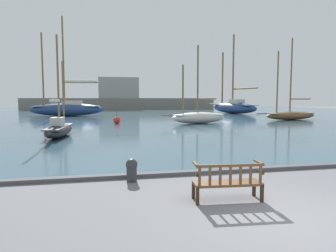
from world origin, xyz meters
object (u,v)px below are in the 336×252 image
at_px(sailboat_far_starboard, 198,117).
at_px(channel_buoy, 117,120).
at_px(sailboat_nearest_port, 67,108).
at_px(sailboat_distant_harbor, 59,128).
at_px(mooring_bollard, 132,169).
at_px(park_bench, 228,181).
at_px(sailboat_mid_port, 234,107).
at_px(sailboat_outer_port, 291,114).

height_order(sailboat_far_starboard, channel_buoy, sailboat_far_starboard).
relative_size(sailboat_nearest_port, sailboat_distant_harbor, 2.15).
distance_m(sailboat_nearest_port, mooring_bollard, 34.83).
distance_m(sailboat_distant_harbor, mooring_bollard, 11.32).
bearing_deg(sailboat_distant_harbor, sailboat_nearest_port, 95.69).
relative_size(park_bench, sailboat_mid_port, 0.13).
bearing_deg(park_bench, sailboat_far_starboard, 74.23).
distance_m(park_bench, mooring_bollard, 2.98).
bearing_deg(sailboat_far_starboard, sailboat_outer_port, 12.43).
xyz_separation_m(park_bench, sailboat_mid_port, (17.40, 38.59, 0.72)).
bearing_deg(mooring_bollard, channel_buoy, 89.10).
distance_m(park_bench, sailboat_outer_port, 29.17).
bearing_deg(sailboat_outer_port, sailboat_mid_port, 90.14).
height_order(sailboat_nearest_port, sailboat_distant_harbor, sailboat_nearest_port).
bearing_deg(sailboat_far_starboard, sailboat_distant_harbor, -145.33).
relative_size(sailboat_distant_harbor, sailboat_outer_port, 0.69).
bearing_deg(sailboat_distant_harbor, sailboat_far_starboard, 34.67).
bearing_deg(channel_buoy, sailboat_nearest_port, 113.52).
bearing_deg(park_bench, sailboat_mid_port, 65.73).
relative_size(sailboat_mid_port, sailboat_outer_port, 1.43).
bearing_deg(mooring_bollard, sailboat_mid_port, 61.89).
xyz_separation_m(sailboat_mid_port, channel_buoy, (-19.15, -16.40, -0.77)).
distance_m(sailboat_mid_port, sailboat_nearest_port, 25.45).
bearing_deg(mooring_bollard, sailboat_nearest_port, 99.75).
xyz_separation_m(sailboat_mid_port, sailboat_distant_harbor, (-23.02, -25.70, -0.57)).
relative_size(sailboat_mid_port, sailboat_nearest_port, 0.96).
distance_m(sailboat_far_starboard, channel_buoy, 7.77).
bearing_deg(mooring_bollard, sailboat_outer_port, 47.46).
xyz_separation_m(sailboat_far_starboard, channel_buoy, (-7.65, 1.34, -0.30)).
bearing_deg(sailboat_nearest_port, park_bench, -77.67).
xyz_separation_m(sailboat_nearest_port, channel_buoy, (6.21, -14.27, -0.79)).
height_order(park_bench, sailboat_distant_harbor, sailboat_distant_harbor).
bearing_deg(mooring_bollard, sailboat_distant_harbor, 108.27).
distance_m(sailboat_far_starboard, mooring_bollard, 20.34).
bearing_deg(channel_buoy, sailboat_far_starboard, -9.95).
relative_size(sailboat_far_starboard, sailboat_nearest_port, 0.55).
xyz_separation_m(park_bench, sailboat_nearest_port, (-7.97, 36.46, 0.74)).
bearing_deg(park_bench, channel_buoy, 94.53).
bearing_deg(sailboat_nearest_port, sailboat_distant_harbor, -84.31).
xyz_separation_m(sailboat_nearest_port, sailboat_outer_port, (25.40, -13.07, -0.49)).
height_order(sailboat_far_starboard, sailboat_nearest_port, sailboat_nearest_port).
xyz_separation_m(sailboat_outer_port, channel_buoy, (-19.19, -1.20, -0.30)).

